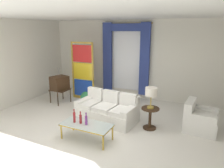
# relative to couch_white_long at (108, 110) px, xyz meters

# --- Properties ---
(ground_plane) EXTENTS (16.00, 16.00, 0.00)m
(ground_plane) POSITION_rel_couch_white_long_xyz_m (0.03, -0.66, -0.30)
(ground_plane) COLOR white
(wall_rear) EXTENTS (8.00, 0.12, 3.00)m
(wall_rear) POSITION_rel_couch_white_long_xyz_m (0.03, 2.40, 1.20)
(wall_rear) COLOR white
(wall_rear) RESTS_ON ground
(wall_left) EXTENTS (0.12, 7.00, 3.00)m
(wall_left) POSITION_rel_couch_white_long_xyz_m (-3.63, -0.06, 1.20)
(wall_left) COLOR white
(wall_left) RESTS_ON ground
(ceiling_slab) EXTENTS (8.00, 7.60, 0.04)m
(ceiling_slab) POSITION_rel_couch_white_long_xyz_m (0.03, 0.14, 2.72)
(ceiling_slab) COLOR white
(curtained_window) EXTENTS (2.00, 0.17, 2.70)m
(curtained_window) POSITION_rel_couch_white_long_xyz_m (-0.35, 2.23, 1.44)
(curtained_window) COLOR white
(curtained_window) RESTS_ON ground
(couch_white_long) EXTENTS (1.83, 1.08, 0.86)m
(couch_white_long) POSITION_rel_couch_white_long_xyz_m (0.00, 0.00, 0.00)
(couch_white_long) COLOR white
(couch_white_long) RESTS_ON ground
(coffee_table) EXTENTS (1.25, 0.57, 0.41)m
(coffee_table) POSITION_rel_couch_white_long_xyz_m (0.05, -1.28, 0.07)
(coffee_table) COLOR silver
(coffee_table) RESTS_ON ground
(bottle_blue_decanter) EXTENTS (0.06, 0.06, 0.35)m
(bottle_blue_decanter) POSITION_rel_couch_white_long_xyz_m (-0.27, -1.32, 0.25)
(bottle_blue_decanter) COLOR maroon
(bottle_blue_decanter) RESTS_ON coffee_table
(bottle_crystal_tall) EXTENTS (0.06, 0.06, 0.31)m
(bottle_crystal_tall) POSITION_rel_couch_white_long_xyz_m (-0.10, -1.30, 0.23)
(bottle_crystal_tall) COLOR maroon
(bottle_crystal_tall) RESTS_ON coffee_table
(bottle_amber_squat) EXTENTS (0.06, 0.06, 0.31)m
(bottle_amber_squat) POSITION_rel_couch_white_long_xyz_m (0.06, -1.30, 0.23)
(bottle_amber_squat) COLOR #753384
(bottle_amber_squat) RESTS_ON coffee_table
(vintage_tv) EXTENTS (0.65, 0.70, 1.35)m
(vintage_tv) POSITION_rel_couch_white_long_xyz_m (-2.26, 0.57, 0.42)
(vintage_tv) COLOR #382314
(vintage_tv) RESTS_ON ground
(armchair_white) EXTENTS (0.88, 0.87, 0.80)m
(armchair_white) POSITION_rel_couch_white_long_xyz_m (2.51, 0.43, -0.02)
(armchair_white) COLOR white
(armchair_white) RESTS_ON ground
(stained_glass_divider) EXTENTS (0.95, 0.05, 2.20)m
(stained_glass_divider) POSITION_rel_couch_white_long_xyz_m (-1.73, 1.31, 0.75)
(stained_glass_divider) COLOR gold
(stained_glass_divider) RESTS_ON ground
(peacock_figurine) EXTENTS (0.44, 0.60, 0.50)m
(peacock_figurine) POSITION_rel_couch_white_long_xyz_m (-1.40, 0.82, -0.08)
(peacock_figurine) COLOR beige
(peacock_figurine) RESTS_ON ground
(round_side_table) EXTENTS (0.48, 0.48, 0.59)m
(round_side_table) POSITION_rel_couch_white_long_xyz_m (1.30, -0.04, 0.05)
(round_side_table) COLOR #382314
(round_side_table) RESTS_ON ground
(table_lamp_brass) EXTENTS (0.32, 0.32, 0.57)m
(table_lamp_brass) POSITION_rel_couch_white_long_xyz_m (1.30, -0.04, 0.72)
(table_lamp_brass) COLOR #B29338
(table_lamp_brass) RESTS_ON round_side_table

